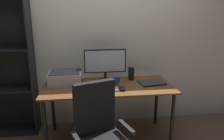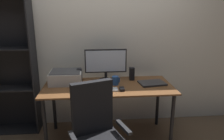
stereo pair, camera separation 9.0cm
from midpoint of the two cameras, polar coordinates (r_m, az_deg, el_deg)
ground_plane at (r=2.99m, az=-1.87°, el=-17.69°), size 12.00×12.00×0.00m
back_wall at (r=3.04m, az=-3.00°, el=9.15°), size 6.40×0.10×2.60m
desk at (r=2.69m, az=-1.99°, el=-5.87°), size 1.60×0.71×0.74m
monitor at (r=2.79m, az=-2.77°, el=1.93°), size 0.55×0.20×0.42m
keyboard at (r=2.50m, az=-2.70°, el=-5.33°), size 0.29×0.11×0.02m
mouse at (r=2.50m, az=1.76°, el=-5.07°), size 0.06×0.10×0.03m
coffee_mug at (r=2.68m, az=-0.11°, el=-2.82°), size 0.10×0.08×0.11m
laptop at (r=2.77m, az=9.64°, el=-3.35°), size 0.35×0.27×0.02m
speaker_left at (r=2.82m, az=-9.79°, el=-1.44°), size 0.06×0.07×0.17m
speaker_right at (r=2.87m, az=4.23°, el=-0.96°), size 0.06×0.07×0.17m
printer at (r=2.79m, az=-13.29°, el=-1.94°), size 0.40×0.34×0.16m
bookshelf at (r=3.16m, az=-28.08°, el=-0.10°), size 0.77×0.28×1.80m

